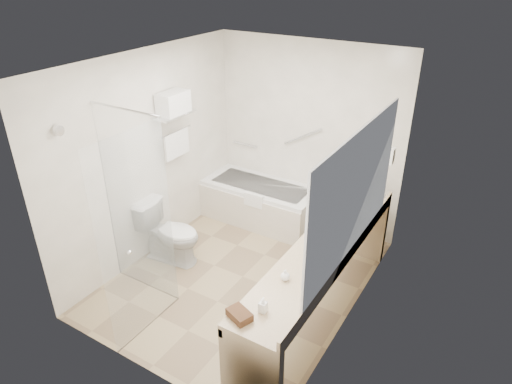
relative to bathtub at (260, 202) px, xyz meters
The scene contains 25 objects.
floor 1.36m from the bathtub, 68.05° to the right, with size 3.20×3.20×0.00m, color tan.
ceiling 2.59m from the bathtub, 68.05° to the right, with size 2.60×3.20×0.10m, color silver.
wall_back 1.15m from the bathtub, 35.84° to the left, with size 2.60×0.10×2.50m, color white.
wall_front 3.04m from the bathtub, 80.02° to the right, with size 2.60×0.10×2.50m, color white.
wall_left 1.77m from the bathtub, 122.86° to the right, with size 0.10×3.20×2.50m, color white.
wall_right 2.39m from the bathtub, 34.55° to the right, with size 0.10×3.20×2.50m, color white.
bathtub is the anchor object (origin of this frame).
grab_bar_short 0.87m from the bathtub, 144.55° to the left, with size 0.03×0.03×0.40m, color silver.
grab_bar_long 1.12m from the bathtub, 35.51° to the left, with size 0.03×0.03×0.60m, color silver.
shower_enclosure 2.31m from the bathtub, 93.47° to the right, with size 0.96×0.91×2.11m.
towel_shelf 1.85m from the bathtub, 127.02° to the right, with size 0.24×0.55×0.81m.
vanity_counter 2.09m from the bathtub, 42.35° to the right, with size 0.55×2.70×0.95m.
sink 1.92m from the bathtub, 32.47° to the right, with size 0.40×0.52×0.14m, color white.
faucet 2.07m from the bathtub, 30.20° to the right, with size 0.03×0.03×0.14m, color silver.
mirror 2.60m from the bathtub, 37.82° to the right, with size 0.02×2.00×1.20m, color silver.
hairdryer_unit 2.12m from the bathtub, ahead, with size 0.08×0.10×0.18m, color white.
toilet 1.47m from the bathtub, 107.95° to the right, with size 0.43×0.77×0.76m, color white.
amenity_basket 2.98m from the bathtub, 62.39° to the right, with size 0.20×0.13×0.07m, color #4B301B.
soap_bottle_a 2.90m from the bathtub, 58.76° to the right, with size 0.06×0.14×0.06m, color white.
soap_bottle_b 2.52m from the bathtub, 54.08° to the right, with size 0.08×0.11×0.08m, color white.
water_bottle_left 1.65m from the bathtub, ahead, with size 0.06×0.06×0.21m.
water_bottle_mid 1.56m from the bathtub, ahead, with size 0.07×0.07×0.21m.
water_bottle_right 1.55m from the bathtub, 10.76° to the right, with size 0.06×0.06×0.20m.
drinking_glass_near 1.65m from the bathtub, ahead, with size 0.07×0.07×0.09m, color silver.
drinking_glass_far 1.65m from the bathtub, 16.54° to the right, with size 0.07×0.07×0.09m, color silver.
Camera 1 is at (2.38, -3.60, 3.41)m, focal length 32.00 mm.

